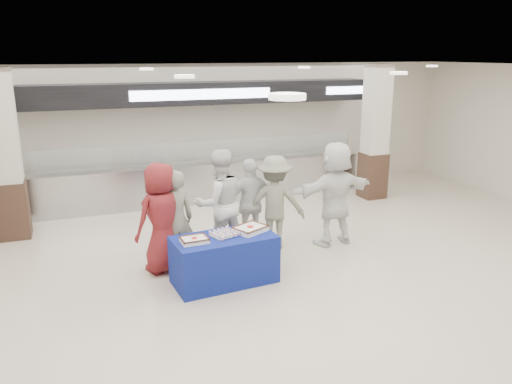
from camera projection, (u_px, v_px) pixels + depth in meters
name	position (u px, v px, depth m)	size (l,w,h in m)	color
ground	(295.00, 299.00, 7.22)	(14.00, 14.00, 0.00)	beige
serving_line	(201.00, 153.00, 11.78)	(8.70, 0.85, 2.80)	#ADAEB4
column_left	(6.00, 159.00, 9.26)	(0.55, 0.55, 3.20)	#332017
column_right	(375.00, 136.00, 11.94)	(0.55, 0.55, 3.20)	#332017
display_table	(224.00, 259.00, 7.66)	(1.55, 0.78, 0.75)	navy
sheet_cake_left	(194.00, 239.00, 7.33)	(0.41, 0.32, 0.09)	white
sheet_cake_right	(250.00, 228.00, 7.76)	(0.60, 0.55, 0.10)	white
cupcake_tray	(225.00, 234.00, 7.60)	(0.47, 0.41, 0.06)	silver
civilian_maroon	(162.00, 218.00, 7.95)	(0.88, 0.57, 1.80)	maroon
soldier_a	(176.00, 220.00, 8.09)	(0.60, 0.40, 1.66)	slate
chef_tall	(219.00, 203.00, 8.56)	(0.92, 0.71, 1.89)	silver
chef_short	(251.00, 203.00, 8.99)	(0.96, 0.40, 1.64)	silver
soldier_b	(275.00, 203.00, 8.92)	(1.10, 0.63, 1.71)	slate
civilian_white	(335.00, 194.00, 9.09)	(1.78, 0.57, 1.92)	white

